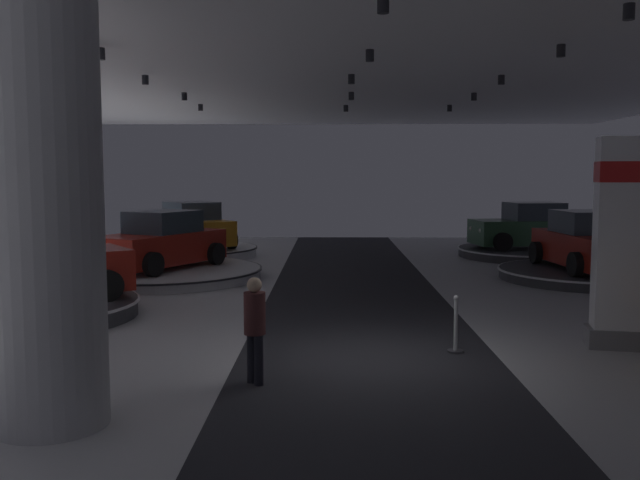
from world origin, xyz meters
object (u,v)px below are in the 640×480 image
display_car_deep_right (530,228)px  display_platform_far_right (587,274)px  display_platform_far_left (161,272)px  display_car_deep_left (191,227)px  display_platform_deep_left (191,251)px  display_car_far_left (161,243)px  column_left (45,202)px  brand_sign_pylon (628,240)px  display_platform_mid_left (27,309)px  display_platform_deep_right (529,252)px  visitor_walking_near (255,324)px  display_car_far_right (588,243)px  display_car_mid_left (27,266)px

display_car_deep_right → display_platform_far_right: size_ratio=0.86×
display_platform_far_left → display_car_deep_left: bearing=92.1°
display_platform_deep_left → display_car_far_left: bearing=-87.6°
column_left → brand_sign_pylon: column_left is taller
display_platform_mid_left → display_car_far_left: 6.02m
column_left → display_car_deep_left: bearing=96.1°
column_left → display_platform_deep_right: 20.57m
column_left → display_car_deep_left: 17.53m
display_platform_far_left → display_car_far_left: display_car_far_left is taller
display_platform_deep_right → display_platform_far_right: size_ratio=1.03×
display_car_deep_right → display_car_far_left: bearing=-157.0°
display_platform_deep_left → display_car_far_left: (0.23, -5.41, 0.86)m
display_platform_deep_right → display_car_far_left: display_car_far_left is taller
display_platform_deep_right → visitor_walking_near: (-8.55, -15.61, 0.72)m
brand_sign_pylon → display_platform_deep_left: bearing=128.0°
display_platform_far_right → visitor_walking_near: visitor_walking_near is taller
display_car_far_right → display_platform_mid_left: bearing=-158.3°
display_car_deep_right → display_car_mid_left: bearing=-141.6°
display_platform_deep_right → visitor_walking_near: 17.82m
display_platform_deep_right → display_car_far_left: 13.61m
display_car_far_right → visitor_walking_near: display_car_far_right is taller
brand_sign_pylon → display_platform_deep_left: 17.20m
display_car_deep_left → display_car_far_right: bearing=-23.6°
brand_sign_pylon → display_platform_deep_right: brand_sign_pylon is taller
display_car_mid_left → visitor_walking_near: (5.39, -4.54, -0.22)m
display_car_mid_left → display_car_far_right: display_car_mid_left is taller
column_left → display_car_mid_left: (-3.07, 6.21, -1.62)m
brand_sign_pylon → display_car_deep_left: bearing=128.0°
display_platform_deep_left → brand_sign_pylon: bearing=-52.0°
display_platform_far_left → display_platform_far_right: bearing=-0.9°
display_car_far_right → brand_sign_pylon: bearing=-106.2°
column_left → display_car_far_right: (10.96, 11.77, -1.67)m
display_car_deep_right → visitor_walking_near: bearing=-118.8°
display_platform_deep_right → display_platform_deep_left: 12.73m
display_car_mid_left → display_platform_far_left: 5.98m
display_platform_deep_left → display_car_far_left: display_car_far_left is taller
display_car_mid_left → display_platform_deep_left: display_car_mid_left is taller
display_platform_mid_left → display_platform_deep_right: bearing=38.5°
brand_sign_pylon → display_car_deep_right: (2.23, 13.39, -0.84)m
display_car_deep_right → display_platform_far_right: (0.06, -5.54, -0.93)m
display_platform_deep_left → display_car_deep_left: bearing=-54.9°
display_platform_deep_right → display_platform_far_left: size_ratio=0.87×
display_platform_deep_right → visitor_walking_near: visitor_walking_near is taller
display_platform_deep_right → display_platform_deep_left: bearing=179.6°
display_car_deep_right → display_car_deep_left: display_car_deep_left is taller
display_platform_deep_left → display_platform_far_left: size_ratio=0.83×
display_car_deep_left → display_car_far_right: (12.80, -5.58, -0.03)m
brand_sign_pylon → display_car_deep_right: brand_sign_pylon is taller
display_platform_deep_left → visitor_walking_near: bearing=-75.1°
display_car_mid_left → display_platform_far_left: (1.42, 5.73, -0.97)m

